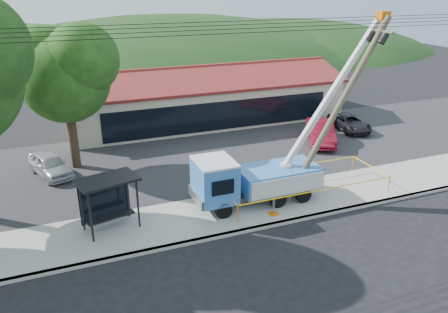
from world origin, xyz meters
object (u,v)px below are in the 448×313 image
utility_truck (255,176)px  car_silver (52,177)px  leaning_pole (341,103)px  bus_shelter (107,191)px  car_red (320,144)px  car_dark (349,131)px

utility_truck → car_silver: size_ratio=2.65×
utility_truck → leaning_pole: utility_truck is taller
leaning_pole → car_silver: leaning_pole is taller
bus_shelter → car_red: (15.83, 6.53, -2.02)m
utility_truck → car_red: size_ratio=2.14×
bus_shelter → car_silver: (-2.48, 7.49, -2.02)m
car_silver → car_dark: bearing=-19.4°
leaning_pole → car_silver: size_ratio=2.41×
car_silver → car_dark: size_ratio=0.91×
car_silver → car_red: bearing=-24.2°
car_silver → car_red: car_red is taller
car_silver → bus_shelter: bearing=-92.9°
bus_shelter → car_silver: size_ratio=0.76×
car_silver → car_red: 18.33m
bus_shelter → leaning_pole: bearing=-17.3°
car_red → car_dark: size_ratio=1.13×
bus_shelter → car_red: bus_shelter is taller
utility_truck → car_dark: utility_truck is taller
leaning_pole → car_red: size_ratio=1.94×
leaning_pole → bus_shelter: bearing=176.4°
utility_truck → car_dark: size_ratio=2.42×
leaning_pole → car_silver: 17.35m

